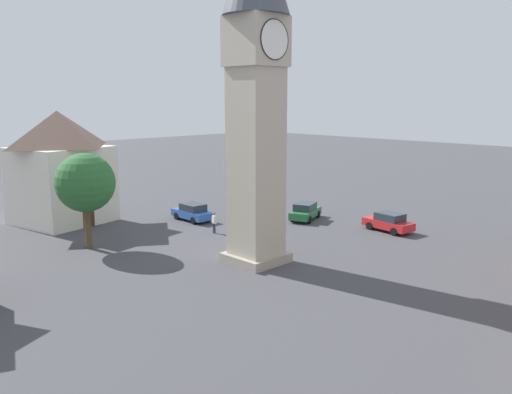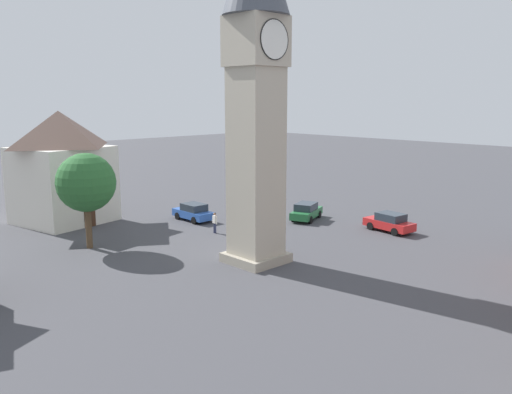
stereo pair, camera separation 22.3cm
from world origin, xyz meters
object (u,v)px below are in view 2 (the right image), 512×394
Objects in this scene: car_silver_kerb at (389,222)px; pedestrian at (215,221)px; tree at (86,183)px; car_red_corner at (306,211)px; car_blue_kerb at (193,212)px; building_terrace_right at (62,166)px; clock_tower at (256,57)px.

pedestrian is (-10.53, 9.43, 0.25)m from car_silver_kerb.
tree reaches higher than car_silver_kerb.
car_red_corner is 2.64× the size of pedestrian.
pedestrian reaches higher than car_silver_kerb.
tree reaches higher than car_red_corner.
car_silver_kerb is (9.05, -14.19, 0.00)m from car_blue_kerb.
clock_tower is at bearing -78.57° from building_terrace_right.
car_red_corner is at bearing -12.77° from pedestrian.
tree is at bearing 120.74° from clock_tower.
car_silver_kerb is at bearing -41.85° from pedestrian.
pedestrian is 10.40m from tree.
clock_tower reaches higher than tree.
pedestrian is (2.85, 7.69, -12.10)m from clock_tower.
pedestrian is (-1.48, -4.76, 0.25)m from car_blue_kerb.
pedestrian is at bearing 69.66° from clock_tower.
car_blue_kerb is (4.34, 12.45, -12.35)m from clock_tower.
pedestrian is at bearing -60.65° from building_terrace_right.
clock_tower reaches higher than car_red_corner.
car_silver_kerb is 7.60m from car_red_corner.
pedestrian reaches higher than car_blue_kerb.
clock_tower is 5.02× the size of car_red_corner.
car_red_corner is 0.65× the size of tree.
car_red_corner is at bearing -42.46° from car_blue_kerb.
tree reaches higher than car_blue_kerb.
car_blue_kerb is at bearing 72.67° from pedestrian.
clock_tower reaches higher than building_terrace_right.
car_blue_kerb is 0.60× the size of tree.
car_silver_kerb is (13.38, -1.74, -12.35)m from clock_tower.
clock_tower is 14.99m from tree.
clock_tower is 17.96m from car_red_corner.
tree is at bearing 161.89° from pedestrian.
car_blue_kerb is at bearing 9.25° from tree.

